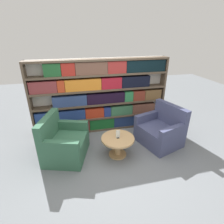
{
  "coord_description": "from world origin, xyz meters",
  "views": [
    {
      "loc": [
        -0.71,
        -2.9,
        2.47
      ],
      "look_at": [
        0.13,
        0.66,
        0.8
      ],
      "focal_mm": 28.0,
      "sensor_mm": 36.0,
      "label": 1
    }
  ],
  "objects": [
    {
      "name": "table_sign",
      "position": [
        0.13,
        0.12,
        0.52
      ],
      "size": [
        0.08,
        0.06,
        0.18
      ],
      "color": "black",
      "rests_on": "coffee_table"
    },
    {
      "name": "ground_plane",
      "position": [
        0.0,
        0.0,
        0.0
      ],
      "size": [
        14.0,
        14.0,
        0.0
      ],
      "primitive_type": "plane",
      "color": "slate"
    },
    {
      "name": "armchair_right",
      "position": [
        1.26,
        0.36,
        0.32
      ],
      "size": [
        1.05,
        1.14,
        0.94
      ],
      "rotation": [
        0.0,
        0.0,
        -1.26
      ],
      "color": "#42476B",
      "rests_on": "ground_plane"
    },
    {
      "name": "armchair_left",
      "position": [
        -0.99,
        0.36,
        0.32
      ],
      "size": [
        1.05,
        1.13,
        0.94
      ],
      "rotation": [
        0.0,
        0.0,
        1.27
      ],
      "color": "#336047",
      "rests_on": "ground_plane"
    },
    {
      "name": "bookshelf",
      "position": [
        0.03,
        1.36,
        0.94
      ],
      "size": [
        3.49,
        0.3,
        1.91
      ],
      "color": "silver",
      "rests_on": "ground_plane"
    },
    {
      "name": "coffee_table",
      "position": [
        0.13,
        0.12,
        0.32
      ],
      "size": [
        0.71,
        0.71,
        0.44
      ],
      "color": "tan",
      "rests_on": "ground_plane"
    }
  ]
}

